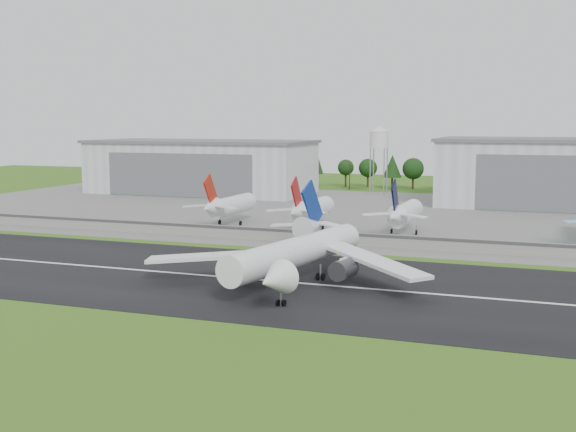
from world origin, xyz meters
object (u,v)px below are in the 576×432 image
at_px(main_airliner, 296,259).
at_px(parked_jet_red_b, 310,210).
at_px(parked_jet_navy, 403,213).
at_px(parked_jet_red_a, 228,206).

distance_m(main_airliner, parked_jet_red_b, 69.73).
bearing_deg(main_airliner, parked_jet_red_b, -62.49).
bearing_deg(parked_jet_red_b, main_airliner, -73.85).
bearing_deg(parked_jet_navy, parked_jet_red_a, 179.99).
relative_size(main_airliner, parked_jet_navy, 1.88).
xyz_separation_m(parked_jet_red_b, parked_jet_navy, (27.26, 0.01, 0.04)).
relative_size(parked_jet_red_a, parked_jet_navy, 1.00).
xyz_separation_m(parked_jet_red_a, parked_jet_navy, (53.38, -0.01, -0.03)).
distance_m(parked_jet_red_a, parked_jet_red_b, 26.11).
xyz_separation_m(main_airliner, parked_jet_red_b, (-19.39, 66.97, 1.18)).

